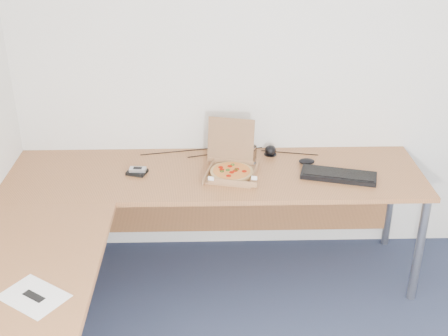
{
  "coord_description": "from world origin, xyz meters",
  "views": [
    {
      "loc": [
        -0.53,
        -1.76,
        2.34
      ],
      "look_at": [
        -0.45,
        1.28,
        0.82
      ],
      "focal_mm": 47.13,
      "sensor_mm": 36.0,
      "label": 1
    }
  ],
  "objects_px": {
    "keyboard": "(339,175)",
    "drinking_glass": "(251,155)",
    "wallet": "(137,172)",
    "pizza_box": "(232,169)",
    "desk": "(156,214)"
  },
  "relations": [
    {
      "from": "drinking_glass",
      "to": "pizza_box",
      "type": "bearing_deg",
      "value": -131.04
    },
    {
      "from": "pizza_box",
      "to": "drinking_glass",
      "type": "relative_size",
      "value": 2.92
    },
    {
      "from": "pizza_box",
      "to": "wallet",
      "type": "xyz_separation_m",
      "value": [
        -0.57,
        0.02,
        -0.03
      ]
    },
    {
      "from": "pizza_box",
      "to": "desk",
      "type": "bearing_deg",
      "value": -122.57
    },
    {
      "from": "drinking_glass",
      "to": "wallet",
      "type": "relative_size",
      "value": 1.03
    },
    {
      "from": "desk",
      "to": "drinking_glass",
      "type": "height_order",
      "value": "drinking_glass"
    },
    {
      "from": "pizza_box",
      "to": "wallet",
      "type": "distance_m",
      "value": 0.57
    },
    {
      "from": "drinking_glass",
      "to": "keyboard",
      "type": "relative_size",
      "value": 0.26
    },
    {
      "from": "pizza_box",
      "to": "keyboard",
      "type": "height_order",
      "value": "pizza_box"
    },
    {
      "from": "wallet",
      "to": "keyboard",
      "type": "bearing_deg",
      "value": 14.77
    },
    {
      "from": "desk",
      "to": "pizza_box",
      "type": "relative_size",
      "value": 7.49
    },
    {
      "from": "pizza_box",
      "to": "drinking_glass",
      "type": "distance_m",
      "value": 0.19
    },
    {
      "from": "pizza_box",
      "to": "keyboard",
      "type": "xyz_separation_m",
      "value": [
        0.63,
        -0.06,
        -0.02
      ]
    },
    {
      "from": "desk",
      "to": "wallet",
      "type": "height_order",
      "value": "wallet"
    },
    {
      "from": "keyboard",
      "to": "drinking_glass",
      "type": "bearing_deg",
      "value": 173.16
    }
  ]
}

